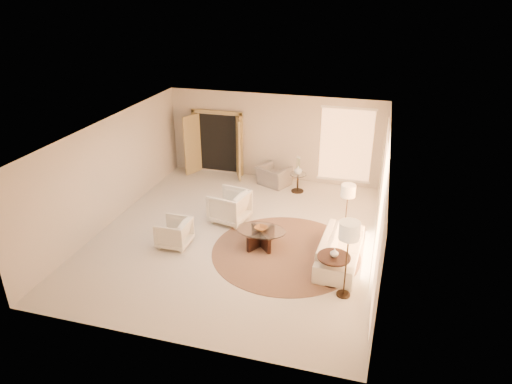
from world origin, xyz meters
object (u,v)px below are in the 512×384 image
(armchair_right, at_px, (174,231))
(end_vase, at_px, (334,253))
(end_table, at_px, (333,265))
(floor_lamp_far, at_px, (349,234))
(sofa, at_px, (340,249))
(coffee_table, at_px, (261,236))
(side_vase, at_px, (298,170))
(bowl, at_px, (261,228))
(side_table, at_px, (298,181))
(accent_chair, at_px, (274,173))
(armchair_left, at_px, (229,205))
(floor_lamp_near, at_px, (348,193))

(armchair_right, distance_m, end_vase, 4.01)
(armchair_right, relative_size, end_table, 1.08)
(armchair_right, distance_m, floor_lamp_far, 4.46)
(sofa, relative_size, coffee_table, 1.62)
(side_vase, bearing_deg, bowl, -94.30)
(side_table, height_order, floor_lamp_far, floor_lamp_far)
(armchair_right, relative_size, accent_chair, 0.80)
(armchair_left, height_order, accent_chair, armchair_left)
(side_table, xyz_separation_m, end_vase, (1.63, -4.50, 0.40))
(armchair_left, height_order, bowl, armchair_left)
(end_table, relative_size, floor_lamp_near, 0.48)
(accent_chair, distance_m, side_vase, 0.94)
(accent_chair, relative_size, bowl, 3.09)
(floor_lamp_far, relative_size, end_vase, 9.08)
(armchair_left, height_order, side_vase, armchair_left)
(floor_lamp_far, bearing_deg, armchair_left, 143.37)
(accent_chair, height_order, end_table, accent_chair)
(coffee_table, xyz_separation_m, floor_lamp_far, (2.17, -1.44, 1.18))
(armchair_left, relative_size, coffee_table, 0.70)
(end_vase, bearing_deg, coffee_table, 150.54)
(sofa, distance_m, floor_lamp_near, 1.46)
(bowl, bearing_deg, armchair_left, 138.13)
(sofa, xyz_separation_m, end_vase, (-0.06, -0.90, 0.44))
(side_table, height_order, end_vase, end_vase)
(accent_chair, height_order, side_table, accent_chair)
(coffee_table, bearing_deg, side_table, 85.70)
(bowl, distance_m, side_vase, 3.45)
(sofa, xyz_separation_m, side_vase, (-1.69, 3.60, 0.40))
(end_vase, bearing_deg, armchair_left, 145.35)
(armchair_left, bearing_deg, floor_lamp_near, 99.54)
(side_table, bearing_deg, bowl, -94.30)
(armchair_right, height_order, floor_lamp_near, floor_lamp_near)
(accent_chair, height_order, floor_lamp_near, floor_lamp_near)
(coffee_table, bearing_deg, end_vase, -29.46)
(side_vase, bearing_deg, end_table, -70.09)
(armchair_left, distance_m, bowl, 1.56)
(end_table, bearing_deg, bowl, 150.54)
(sofa, xyz_separation_m, accent_chair, (-2.53, 3.91, 0.10))
(armchair_right, relative_size, end_vase, 4.05)
(floor_lamp_near, bearing_deg, floor_lamp_far, -84.69)
(floor_lamp_near, bearing_deg, accent_chair, 132.22)
(armchair_left, relative_size, end_table, 1.34)
(side_table, height_order, bowl, side_table)
(armchair_right, distance_m, bowl, 2.14)
(end_vase, bearing_deg, armchair_right, 172.42)
(armchair_right, relative_size, side_vase, 2.94)
(armchair_right, xyz_separation_m, floor_lamp_near, (4.02, 1.48, 0.87))
(armchair_right, xyz_separation_m, floor_lamp_far, (4.24, -0.90, 1.08))
(sofa, distance_m, end_vase, 1.00)
(end_vase, xyz_separation_m, side_vase, (-1.63, 4.50, -0.04))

